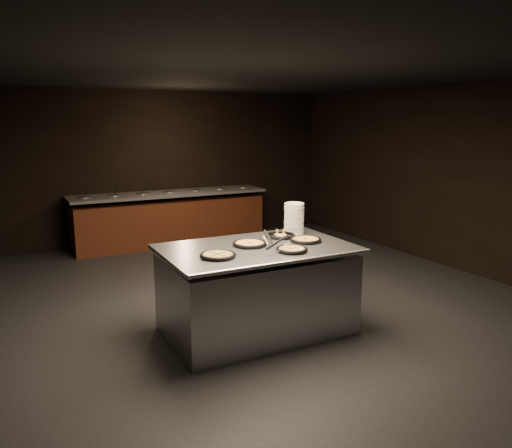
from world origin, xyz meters
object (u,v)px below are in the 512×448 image
object	(u,v)px
plate_stack	(294,218)
pan_veggie_whole	(218,255)
pan_cheese_whole	(250,244)
serving_counter	(257,292)

from	to	relation	value
plate_stack	pan_veggie_whole	size ratio (longest dim) A/B	1.00
plate_stack	pan_cheese_whole	size ratio (longest dim) A/B	0.97
serving_counter	plate_stack	bearing A→B (deg)	28.55
pan_veggie_whole	pan_cheese_whole	world-z (taller)	same
serving_counter	plate_stack	xyz separation A→B (m)	(0.71, 0.38, 0.69)
serving_counter	pan_cheese_whole	world-z (taller)	pan_cheese_whole
plate_stack	serving_counter	bearing A→B (deg)	-152.07
serving_counter	pan_veggie_whole	distance (m)	0.79
pan_cheese_whole	pan_veggie_whole	bearing A→B (deg)	-150.54
pan_veggie_whole	pan_cheese_whole	bearing A→B (deg)	29.46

